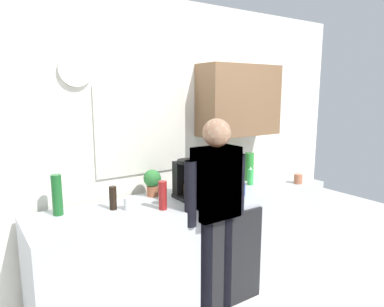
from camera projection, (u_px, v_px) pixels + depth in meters
name	position (u px, v px, depth m)	size (l,w,h in m)	color
kitchen_counter	(194.00, 246.00, 3.05)	(2.69, 0.64, 0.91)	#B2B7BC
dishwasher_panel	(236.00, 260.00, 2.89)	(0.56, 0.02, 0.82)	black
back_wall_assembly	(178.00, 139.00, 3.26)	(4.29, 0.42, 2.60)	silver
coffee_maker	(186.00, 180.00, 2.92)	(0.20, 0.20, 0.33)	black
bottle_amber_beer	(222.00, 181.00, 3.04)	(0.06, 0.06, 0.23)	brown
bottle_olive_oil	(211.00, 172.00, 3.33)	(0.06, 0.06, 0.25)	olive
bottle_green_wine	(57.00, 195.00, 2.50)	(0.07, 0.07, 0.30)	#195923
bottle_clear_soda	(249.00, 167.00, 3.48)	(0.09, 0.09, 0.28)	#2D8C33
bottle_dark_sauce	(113.00, 198.00, 2.62)	(0.06, 0.06, 0.18)	black
bottle_red_vinegar	(163.00, 195.00, 2.62)	(0.06, 0.06, 0.22)	maroon
cup_white_mug	(129.00, 203.00, 2.63)	(0.08, 0.08, 0.10)	white
cup_terracotta_mug	(298.00, 179.00, 3.37)	(0.08, 0.08, 0.09)	#B26647
cup_blue_mug	(240.00, 190.00, 2.98)	(0.08, 0.08, 0.10)	#3351B2
mixing_bowl	(203.00, 186.00, 3.15)	(0.22, 0.22, 0.08)	#4C72A5
potted_plant	(152.00, 181.00, 2.96)	(0.15, 0.15, 0.23)	#9E5638
dish_soap	(250.00, 177.00, 3.33)	(0.06, 0.06, 0.18)	green
person_at_sink	(216.00, 201.00, 2.72)	(0.57, 0.22, 1.60)	black
person_guest	(216.00, 201.00, 2.72)	(0.57, 0.22, 1.60)	black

